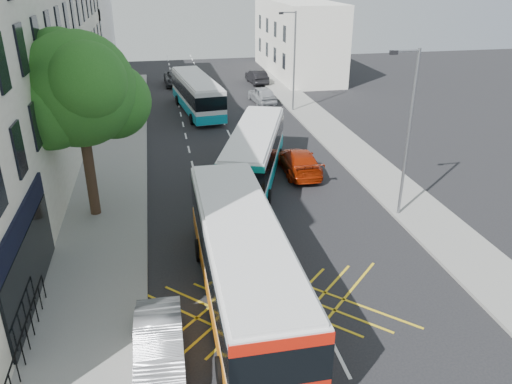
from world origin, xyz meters
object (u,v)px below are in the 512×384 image
street_tree (78,91)px  parked_car_silver (159,346)px  lamp_far (293,57)px  lamp_near (407,127)px  distant_car_silver (262,95)px  distant_car_dark (257,77)px  red_hatchback (299,161)px  bus_far (197,94)px  bus_near (243,262)px  distant_car_grey (176,78)px  bus_mid (254,153)px

street_tree → parked_car_silver: (2.91, -10.95, -5.59)m
street_tree → lamp_far: size_ratio=1.10×
lamp_near → distant_car_silver: lamp_near is taller
distant_car_dark → lamp_near: bearing=86.7°
red_hatchback → street_tree: bearing=19.1°
red_hatchback → lamp_near: bearing=118.3°
street_tree → red_hatchback: 13.26m
street_tree → distant_car_dark: 32.39m
lamp_far → bus_far: (-7.91, 1.46, -3.05)m
lamp_far → parked_car_silver: bearing=-112.9°
parked_car_silver → distant_car_dark: size_ratio=0.98×
lamp_near → distant_car_dark: 31.88m
distant_car_silver → street_tree: bearing=52.1°
red_hatchback → bus_far: bearing=-70.5°
street_tree → bus_near: street_tree is taller
bus_near → distant_car_silver: bus_near is taller
bus_near → distant_car_dark: (8.01, 36.99, -1.01)m
red_hatchback → distant_car_grey: bearing=-75.2°
bus_far → distant_car_dark: bus_far is taller
street_tree → bus_far: (6.80, 18.49, -4.73)m
lamp_far → bus_near: bearing=-108.9°
parked_car_silver → red_hatchback: bearing=60.1°
distant_car_grey → bus_far: bearing=-85.3°
lamp_near → street_tree: bearing=168.6°
bus_far → red_hatchback: (4.70, -14.96, -0.85)m
bus_mid → distant_car_grey: 26.55m
street_tree → bus_mid: street_tree is taller
parked_car_silver → bus_mid: bearing=68.4°
red_hatchback → parked_car_silver: bearing=61.3°
bus_near → distant_car_grey: size_ratio=2.34×
distant_car_silver → lamp_near: bearing=88.7°
bus_far → parked_car_silver: bearing=-104.3°
bus_near → bus_far: 26.83m
parked_car_silver → lamp_near: bearing=34.8°
bus_near → bus_mid: size_ratio=1.09×
red_hatchback → distant_car_silver: size_ratio=1.13×
bus_mid → bus_far: 15.39m
street_tree → bus_near: bearing=-54.2°
lamp_far → bus_near: 26.97m
street_tree → bus_mid: (8.72, 3.22, -4.73)m
lamp_near → parked_car_silver: 14.77m
distant_car_grey → bus_near: bearing=-91.0°
street_tree → distant_car_silver: street_tree is taller
bus_near → red_hatchback: size_ratio=2.36×
street_tree → bus_mid: size_ratio=0.82×
bus_near → parked_car_silver: bearing=-139.5°
bus_mid → bus_far: bus_far is taller
bus_far → distant_car_grey: size_ratio=2.16×
bus_mid → red_hatchback: size_ratio=2.17×
bus_near → distant_car_silver: (6.86, 28.86, -0.98)m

